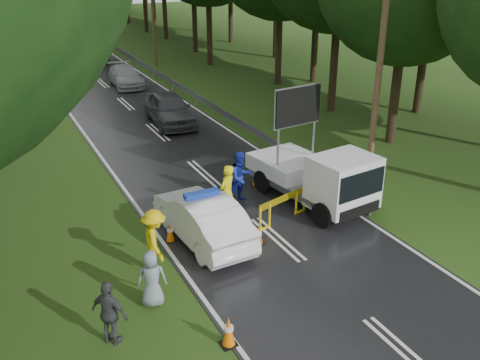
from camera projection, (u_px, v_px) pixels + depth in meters
ground at (277, 239)px, 17.02m from camera, size 160.00×160.00×0.00m
road at (84, 67)px, 41.67m from camera, size 7.00×140.00×0.02m
guardrail at (131, 57)px, 42.69m from camera, size 0.12×60.06×0.70m
utility_pole_near at (381, 55)px, 18.77m from camera, size 1.40×0.24×10.00m
police_sedan at (202, 218)px, 16.73m from camera, size 1.86×4.62×1.64m
work_truck at (318, 176)px, 18.93m from camera, size 2.86×5.30×4.03m
barrier at (283, 202)px, 17.88m from camera, size 2.22×0.73×0.96m
officer at (227, 193)px, 17.95m from camera, size 0.85×0.77×1.95m
civilian at (241, 177)px, 19.18m from camera, size 1.05×0.89×1.93m
bystander_left at (155, 241)px, 15.01m from camera, size 0.81×1.28×1.90m
bystander_mid at (110, 313)px, 12.23m from camera, size 0.93×1.01×1.66m
bystander_right at (152, 279)px, 13.61m from camera, size 0.87×0.69×1.56m
queue_car_first at (169, 109)px, 27.96m from camera, size 2.31×4.95×1.64m
queue_car_second at (126, 76)px, 35.81m from camera, size 2.16×4.64×1.31m
queue_car_third at (88, 53)px, 43.75m from camera, size 2.88×5.22×1.38m
queue_car_fourth at (86, 41)px, 49.11m from camera, size 1.50×4.20×1.38m
cone_near_left at (229, 331)px, 12.33m from camera, size 0.37×0.37×0.79m
cone_center at (259, 235)px, 16.62m from camera, size 0.31×0.31×0.65m
cone_far at (256, 176)px, 20.76m from camera, size 0.38×0.38×0.81m
cone_left_mid at (170, 232)px, 16.76m from camera, size 0.31×0.31×0.67m
cone_right at (325, 181)px, 20.32m from camera, size 0.37×0.37×0.78m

